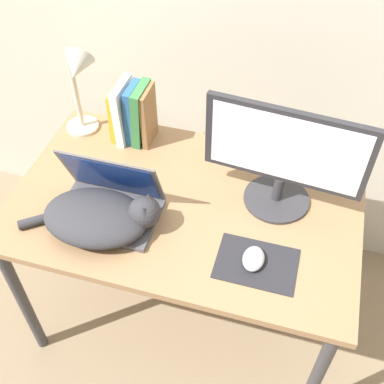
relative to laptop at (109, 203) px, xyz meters
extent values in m
cube|color=#93704C|center=(0.23, 0.11, -0.06)|extent=(1.22, 0.76, 0.03)
cylinder|color=#38383D|center=(-0.33, -0.22, -0.43)|extent=(0.04, 0.04, 0.72)
cylinder|color=#38383D|center=(0.79, -0.22, -0.43)|extent=(0.04, 0.04, 0.72)
cylinder|color=#38383D|center=(-0.33, 0.45, -0.43)|extent=(0.04, 0.04, 0.72)
cylinder|color=#38383D|center=(0.79, 0.45, -0.43)|extent=(0.04, 0.04, 0.72)
cube|color=#4C4C51|center=(0.00, -0.02, -0.04)|extent=(0.34, 0.23, 0.02)
cube|color=#28282D|center=(0.00, -0.03, -0.03)|extent=(0.28, 0.12, 0.00)
cube|color=#4C4C51|center=(0.00, 0.05, 0.08)|extent=(0.34, 0.09, 0.22)
cube|color=navy|center=(0.00, 0.05, 0.08)|extent=(0.31, 0.07, 0.19)
ellipsoid|color=#333338|center=(-0.01, -0.08, 0.01)|extent=(0.36, 0.27, 0.11)
sphere|color=#333338|center=(0.14, -0.03, 0.03)|extent=(0.11, 0.11, 0.11)
cone|color=#333338|center=(0.15, 0.00, 0.07)|extent=(0.04, 0.04, 0.03)
cone|color=#333338|center=(0.15, -0.06, 0.07)|extent=(0.04, 0.04, 0.03)
cylinder|color=#333338|center=(-0.21, -0.11, -0.03)|extent=(0.13, 0.11, 0.03)
cylinder|color=#333338|center=(0.54, 0.21, -0.04)|extent=(0.23, 0.23, 0.01)
cylinder|color=#333338|center=(0.54, 0.21, 0.01)|extent=(0.04, 0.04, 0.10)
cube|color=#28282D|center=(0.54, 0.21, 0.20)|extent=(0.54, 0.07, 0.28)
cube|color=white|center=(0.54, 0.20, 0.20)|extent=(0.49, 0.05, 0.25)
cube|color=#232328|center=(0.53, -0.08, -0.04)|extent=(0.25, 0.18, 0.00)
ellipsoid|color=#99999E|center=(0.51, -0.07, -0.03)|extent=(0.07, 0.10, 0.03)
cube|color=gold|center=(-0.13, 0.40, 0.06)|extent=(0.03, 0.13, 0.21)
cube|color=white|center=(-0.10, 0.40, 0.08)|extent=(0.04, 0.16, 0.24)
cube|color=#285B93|center=(-0.06, 0.40, 0.07)|extent=(0.04, 0.12, 0.24)
cube|color=#387A42|center=(-0.03, 0.40, 0.08)|extent=(0.05, 0.14, 0.24)
cube|color=olive|center=(0.00, 0.40, 0.07)|extent=(0.02, 0.13, 0.23)
cylinder|color=beige|center=(-0.29, 0.40, -0.04)|extent=(0.13, 0.13, 0.01)
cylinder|color=beige|center=(-0.29, 0.40, 0.12)|extent=(0.02, 0.02, 0.31)
cone|color=beige|center=(-0.24, 0.36, 0.27)|extent=(0.11, 0.13, 0.14)
camera|label=1|loc=(0.57, -0.97, 1.21)|focal=45.00mm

